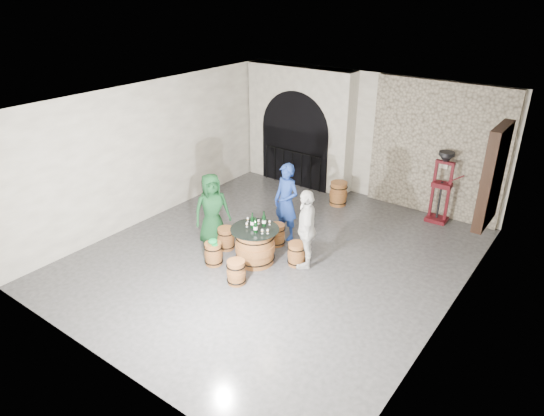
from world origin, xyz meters
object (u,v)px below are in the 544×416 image
Objects in this scene: barrel_stool_right at (296,254)px; wine_bottle_right at (264,220)px; person_white at (306,229)px; barrel_stool_near_right at (236,272)px; wine_bottle_left at (252,222)px; barrel_table at (255,246)px; barrel_stool_far at (277,235)px; barrel_stool_near_left at (213,254)px; corking_press at (442,182)px; person_blue at (286,202)px; side_barrel at (338,194)px; barrel_stool_left at (226,238)px; wine_bottle_center at (255,226)px; person_green at (212,209)px.

wine_bottle_right is at bearing -162.30° from barrel_stool_right.
wine_bottle_right is at bearing -102.72° from person_white.
barrel_stool_near_right is 1.21m from wine_bottle_right.
barrel_stool_near_right is at bearing -72.72° from wine_bottle_left.
barrel_table is 0.85m from barrel_stool_far.
barrel_stool_near_left is 1.22m from wine_bottle_right.
barrel_stool_right is 0.94m from wine_bottle_right.
person_white is at bearing 62.06° from barrel_stool_near_right.
barrel_stool_near_left is 1.93m from person_white.
corking_press is at bearing 65.91° from barrel_stool_right.
person_blue is at bearing 94.44° from barrel_table.
barrel_table is 0.52m from wine_bottle_left.
person_blue is 1.22m from person_white.
barrel_stool_far and barrel_stool_right have the same top height.
wine_bottle_right reaches higher than barrel_stool_near_left.
wine_bottle_right is (-0.65, -0.21, 0.65)m from barrel_stool_right.
wine_bottle_left reaches higher than barrel_stool_right.
side_barrel is 0.35× the size of corking_press.
barrel_stool_near_right is at bearing -113.75° from barrel_stool_right.
barrel_stool_far is 0.28× the size of person_blue.
barrel_stool_right is at bearing -28.07° from barrel_stool_far.
side_barrel is (0.82, 3.38, 0.06)m from barrel_stool_left.
barrel_stool_near_left is 0.79× the size of side_barrel.
person_white is 5.03× the size of wine_bottle_left.
barrel_table is 0.85m from barrel_stool_near_right.
wine_bottle_center is 3.60m from side_barrel.
person_green is at bearing -126.09° from person_blue.
person_blue reaches higher than barrel_stool_far.
corking_press is (2.40, 3.17, 0.77)m from barrel_stool_far.
barrel_stool_left is 0.79× the size of side_barrel.
barrel_stool_near_right is 1.47× the size of wine_bottle_right.
corking_press reaches higher than barrel_stool_far.
person_blue is 5.29× the size of wine_bottle_center.
person_white is (0.89, 0.50, 0.44)m from barrel_table.
person_green is (-0.61, 0.66, 0.56)m from barrel_stool_near_left.
corking_press is (1.61, 3.60, 0.77)m from barrel_stool_right.
person_green is 4.90× the size of wine_bottle_center.
barrel_stool_far is (0.77, 0.77, 0.00)m from barrel_stool_left.
person_blue is at bearing 73.73° from barrel_stool_near_left.
barrel_stool_left is 5.12m from corking_press.
barrel_stool_near_left is at bearing -108.41° from person_green.
side_barrel reaches higher than barrel_stool_right.
barrel_stool_near_left is 1.07m from wine_bottle_center.
person_blue is at bearing 94.44° from barrel_stool_far.
person_green is 3.60m from side_barrel.
barrel_stool_right and barrel_stool_near_left have the same top height.
barrel_stool_near_left is at bearing -97.55° from person_blue.
barrel_stool_near_right is 0.85m from barrel_stool_near_left.
wine_bottle_left is 4.66m from corking_press.
person_green is at bearing -147.34° from barrel_stool_far.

